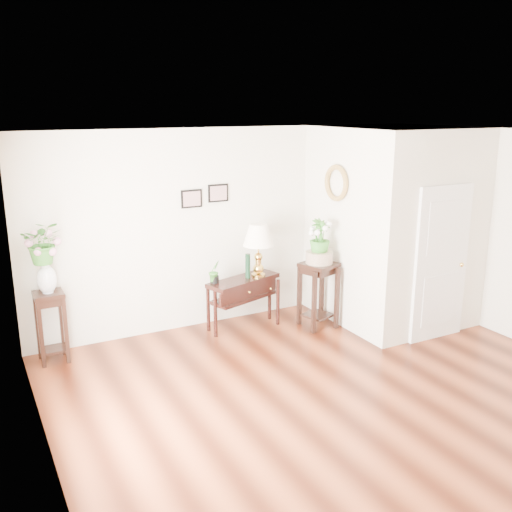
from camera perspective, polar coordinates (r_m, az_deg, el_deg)
floor at (r=6.49m, az=8.81°, el=-13.79°), size 6.00×5.50×0.02m
ceiling at (r=5.71m, az=9.94°, el=11.70°), size 6.00×5.50×0.02m
wall_back at (r=8.24m, az=-2.21°, el=3.01°), size 6.00×0.02×2.80m
wall_left at (r=4.85m, az=-20.48°, el=-6.58°), size 0.02×5.50×2.80m
partition at (r=8.58m, az=13.46°, el=3.09°), size 1.80×1.95×2.80m
door at (r=7.96m, az=18.01°, el=-0.74°), size 0.90×0.05×2.10m
art_print_left at (r=7.88m, az=-6.46°, el=5.71°), size 0.30×0.02×0.25m
art_print_right at (r=8.03m, az=-3.80°, el=6.30°), size 0.30×0.02×0.25m
wall_ornament at (r=7.99m, az=8.01°, el=7.24°), size 0.07×0.51×0.51m
console_table at (r=8.12m, az=-1.25°, el=-4.73°), size 1.16×0.68×0.74m
table_lamp at (r=8.01m, az=0.24°, el=0.38°), size 0.56×0.56×0.77m
green_vase at (r=7.98m, az=-0.83°, el=-1.02°), size 0.09×0.09×0.35m
potted_plant at (r=7.78m, az=-4.18°, el=-1.65°), size 0.20×0.18×0.30m
plant_stand_a at (r=7.50m, az=-19.77°, el=-6.69°), size 0.35×0.35×0.90m
porcelain_vase at (r=7.29m, az=-20.23°, el=-1.77°), size 0.24×0.24×0.41m
lily_arrangement at (r=7.19m, az=-20.54°, el=1.58°), size 0.56×0.51×0.53m
plant_stand_b at (r=8.19m, az=6.23°, el=-3.89°), size 0.56×0.56×0.94m
ceramic_bowl at (r=8.03m, az=6.34°, el=-0.16°), size 0.40×0.40×0.17m
narcissus at (r=7.96m, az=6.40°, el=1.88°), size 0.33×0.33×0.51m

